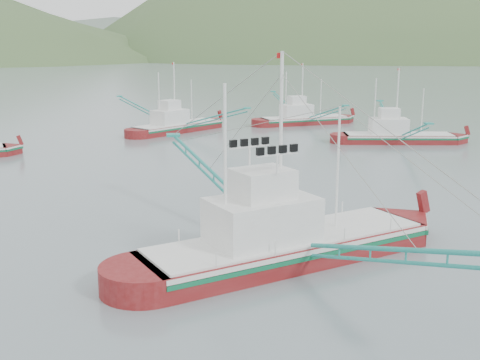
{
  "coord_description": "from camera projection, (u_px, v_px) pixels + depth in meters",
  "views": [
    {
      "loc": [
        -5.14,
        -30.6,
        11.72
      ],
      "look_at": [
        0.0,
        6.0,
        3.2
      ],
      "focal_mm": 45.0,
      "sensor_mm": 36.0,
      "label": 1
    }
  ],
  "objects": [
    {
      "name": "ground",
      "position": [
        255.0,
        261.0,
        32.86
      ],
      "size": [
        1200.0,
        1200.0,
        0.0
      ],
      "primitive_type": "plane",
      "color": "slate",
      "rests_on": "ground"
    },
    {
      "name": "main_boat",
      "position": [
        286.0,
        218.0,
        32.37
      ],
      "size": [
        17.0,
        28.73,
        12.14
      ],
      "rotation": [
        0.0,
        0.0,
        0.39
      ],
      "color": "maroon",
      "rests_on": "ground"
    },
    {
      "name": "bg_boat_right",
      "position": [
        398.0,
        130.0,
        71.06
      ],
      "size": [
        13.27,
        23.18,
        9.45
      ],
      "rotation": [
        0.0,
        0.0,
        -0.16
      ],
      "color": "maroon",
      "rests_on": "ground"
    },
    {
      "name": "bg_boat_far",
      "position": [
        177.0,
        116.0,
        79.7
      ],
      "size": [
        19.43,
        20.89,
        9.84
      ],
      "rotation": [
        0.0,
        0.0,
        0.72
      ],
      "color": "maroon",
      "rests_on": "ground"
    },
    {
      "name": "bg_boat_extra",
      "position": [
        304.0,
        113.0,
        87.07
      ],
      "size": [
        13.32,
        23.05,
        9.45
      ],
      "rotation": [
        0.0,
        0.0,
        0.21
      ],
      "color": "maroon",
      "rests_on": "ground"
    },
    {
      "name": "headland_right",
      "position": [
        463.0,
        57.0,
        480.31
      ],
      "size": [
        684.0,
        432.0,
        306.0
      ],
      "primitive_type": "ellipsoid",
      "color": "#3E592E",
      "rests_on": "ground"
    },
    {
      "name": "ridge_distant",
      "position": [
        191.0,
        54.0,
        577.32
      ],
      "size": [
        960.0,
        400.0,
        240.0
      ],
      "primitive_type": "ellipsoid",
      "color": "slate",
      "rests_on": "ground"
    }
  ]
}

